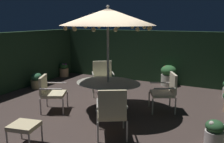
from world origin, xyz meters
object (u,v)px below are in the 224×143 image
object	(u,v)px
potted_plant_left_far	(64,70)
patio_dining_table	(108,88)
patio_chair_northeast	(112,110)
potted_plant_left_near	(37,81)
potted_plant_back_left	(214,132)
patio_umbrella	(108,17)
patio_chair_east	(166,90)
patio_chair_southeast	(103,76)
patio_chair_north	(50,91)
ottoman_footrest	(24,127)
potted_plant_back_right	(168,75)

from	to	relation	value
potted_plant_left_far	patio_dining_table	bearing A→B (deg)	-37.64
patio_dining_table	potted_plant_left_far	world-z (taller)	patio_dining_table
patio_chair_northeast	potted_plant_left_near	distance (m)	4.45
potted_plant_back_left	potted_plant_left_far	size ratio (longest dim) A/B	0.87
patio_chair_northeast	potted_plant_back_left	size ratio (longest dim) A/B	2.09
patio_umbrella	patio_chair_east	size ratio (longest dim) A/B	2.70
patio_chair_northeast	patio_chair_east	size ratio (longest dim) A/B	1.05
potted_plant_left_far	patio_chair_southeast	bearing A→B (deg)	-28.47
patio_chair_north	potted_plant_left_near	xyz separation A→B (m)	(-1.85, 1.47, -0.28)
patio_chair_north	potted_plant_back_left	xyz separation A→B (m)	(3.88, -0.03, -0.28)
ottoman_footrest	potted_plant_back_left	world-z (taller)	potted_plant_back_left
patio_chair_northeast	potted_plant_left_far	world-z (taller)	patio_chair_northeast
ottoman_footrest	potted_plant_back_right	world-z (taller)	potted_plant_back_right
potted_plant_back_right	patio_umbrella	bearing A→B (deg)	-103.60
patio_chair_east	potted_plant_back_left	size ratio (longest dim) A/B	1.98
patio_umbrella	potted_plant_back_left	size ratio (longest dim) A/B	5.34
patio_chair_north	potted_plant_left_far	size ratio (longest dim) A/B	1.61
patio_chair_northeast	patio_chair_southeast	world-z (taller)	patio_chair_northeast
patio_umbrella	patio_chair_north	distance (m)	2.34
patio_chair_east	potted_plant_back_right	world-z (taller)	patio_chair_east
patio_chair_southeast	potted_plant_left_near	size ratio (longest dim) A/B	1.96
patio_dining_table	patio_chair_north	world-z (taller)	patio_chair_north
patio_umbrella	potted_plant_left_near	size ratio (longest dim) A/B	5.05
patio_chair_northeast	potted_plant_left_far	bearing A→B (deg)	136.72
patio_chair_northeast	potted_plant_back_right	size ratio (longest dim) A/B	1.42
patio_dining_table	patio_chair_northeast	distance (m)	1.49
patio_dining_table	patio_chair_southeast	world-z (taller)	patio_chair_southeast
patio_umbrella	potted_plant_left_near	bearing A→B (deg)	165.60
patio_chair_northeast	patio_chair_east	xyz separation A→B (m)	(0.57, 1.95, -0.02)
patio_chair_east	potted_plant_left_far	world-z (taller)	patio_chair_east
patio_umbrella	potted_plant_left_far	bearing A→B (deg)	142.36
potted_plant_left_near	patio_chair_east	bearing A→B (deg)	-1.83
patio_chair_southeast	potted_plant_back_left	xyz separation A→B (m)	(3.40, -1.92, -0.33)
patio_dining_table	patio_chair_north	distance (m)	1.47
patio_chair_north	potted_plant_left_far	xyz separation A→B (m)	(-2.09, 3.28, -0.24)
patio_dining_table	potted_plant_back_left	bearing A→B (deg)	-15.05
patio_umbrella	patio_chair_northeast	world-z (taller)	patio_umbrella
ottoman_footrest	potted_plant_left_far	distance (m)	5.68
patio_chair_north	potted_plant_left_near	world-z (taller)	patio_chair_north
potted_plant_left_far	potted_plant_back_right	bearing A→B (deg)	7.24
potted_plant_back_right	patio_chair_southeast	bearing A→B (deg)	-129.57
potted_plant_back_right	potted_plant_left_near	bearing A→B (deg)	-149.17
patio_chair_north	patio_chair_east	xyz separation A→B (m)	(2.63, 1.33, 0.02)
patio_dining_table	patio_umbrella	xyz separation A→B (m)	(-0.00, 0.00, 1.74)
patio_umbrella	potted_plant_left_far	size ratio (longest dim) A/B	4.65
patio_chair_north	patio_chair_east	world-z (taller)	patio_chair_east
patio_chair_north	patio_chair_east	bearing A→B (deg)	26.74
patio_chair_northeast	potted_plant_left_near	bearing A→B (deg)	151.80
patio_chair_east	potted_plant_left_far	bearing A→B (deg)	157.49
patio_chair_northeast	potted_plant_left_near	size ratio (longest dim) A/B	1.97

